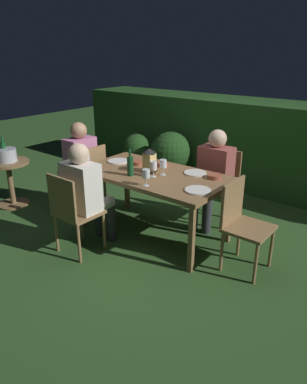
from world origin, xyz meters
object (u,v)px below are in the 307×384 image
person_in_pink (78,161)px  ice_bucket (6,154)px  potted_plant_corner (170,155)px  wine_glass_a (86,157)px  wine_glass_b (153,166)px  lantern_centerpiece (149,159)px  dining_table (154,178)px  wine_glass_d (146,174)px  chair_head_near (89,175)px  plate_b (118,161)px  side_table (10,176)px  plate_c (198,190)px  plate_a (195,173)px  person_in_cream (86,191)px  chair_side_left_a (73,210)px  bowl_olives (138,162)px  potted_plant_by_hedge (136,152)px  chair_head_far (242,222)px  chair_side_right_b (220,182)px  person_in_rust (213,174)px  green_bottle_on_table (130,166)px  wine_glass_c (163,164)px  bowl_salad (163,164)px  bowl_bread (214,176)px

person_in_pink → ice_bucket: person_in_pink is taller
potted_plant_corner → wine_glass_a: bearing=-87.3°
wine_glass_b → lantern_centerpiece: bearing=143.5°
dining_table → wine_glass_d: size_ratio=9.75×
chair_head_near → plate_b: 0.55m
side_table → plate_c: bearing=8.6°
plate_a → side_table: size_ratio=0.39×
wine_glass_d → potted_plant_corner: wine_glass_d is taller
ice_bucket → person_in_cream: bearing=-2.9°
chair_side_left_a → bowl_olives: bearing=88.3°
person_in_pink → side_table: 0.96m
potted_plant_by_hedge → wine_glass_a: bearing=-65.9°
chair_head_far → ice_bucket: 3.15m
plate_b → potted_plant_corner: size_ratio=0.30×
chair_side_right_b → lantern_centerpiece: size_ratio=3.28×
person_in_cream → wine_glass_d: person_in_cream is taller
potted_plant_corner → wine_glass_b: bearing=-59.7°
person_in_rust → green_bottle_on_table: bearing=-121.0°
lantern_centerpiece → potted_plant_by_hedge: lantern_centerpiece is taller
person_in_pink → chair_side_right_b: bearing=27.0°
chair_side_left_a → chair_head_near: (-0.70, 0.84, 0.00)m
lantern_centerpiece → wine_glass_a: bearing=-156.2°
person_in_rust → wine_glass_d: person_in_rust is taller
wine_glass_c → plate_c: 0.58m
ice_bucket → bowl_salad: bearing=22.6°
chair_head_near → wine_glass_a: (0.33, -0.29, 0.37)m
dining_table → plate_a: plate_a is taller
chair_head_near → potted_plant_corner: 1.46m
bowl_bread → wine_glass_b: bearing=-145.6°
chair_head_far → wine_glass_a: size_ratio=5.15×
chair_side_left_a → plate_a: (0.73, 1.10, 0.26)m
person_in_cream → ice_bucket: 1.66m
person_in_cream → chair_head_near: person_in_cream is taller
chair_side_right_b → green_bottle_on_table: size_ratio=3.00×
plate_c → person_in_pink: bearing=175.6°
bowl_olives → bowl_salad: size_ratio=1.17×
potted_plant_corner → ice_bucket: bearing=-121.0°
plate_a → plate_b: (-0.96, -0.20, 0.00)m
wine_glass_b → side_table: bearing=-167.6°
ice_bucket → potted_plant_by_hedge: size_ratio=0.49×
ice_bucket → plate_a: bearing=19.1°
person_in_pink → person_in_cream: bearing=-35.5°
plate_a → potted_plant_corner: size_ratio=0.29×
bowl_bread → person_in_pink: bearing=-171.9°
person_in_pink → chair_head_far: bearing=-0.0°
person_in_pink → bowl_bread: size_ratio=7.63×
chair_head_far → bowl_olives: chair_head_far is taller
potted_plant_corner → bowl_bread: bearing=-39.5°
chair_head_far → chair_head_near: 2.14m
person_in_rust → plate_a: (-0.01, -0.37, 0.11)m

